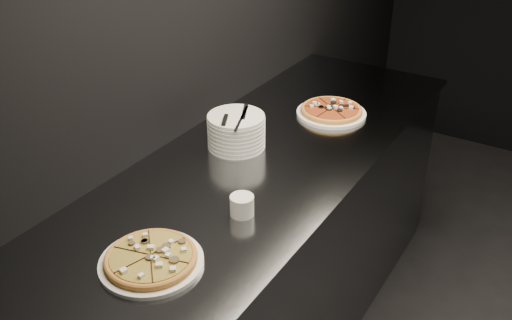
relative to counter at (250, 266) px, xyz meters
The scene contains 7 objects.
wall_left 1.01m from the counter, behind, with size 0.02×5.00×2.80m, color black.
counter is the anchor object (origin of this frame).
pizza_mushroom 0.76m from the counter, 84.79° to the right, with size 0.31×0.31×0.03m.
pizza_tomato 0.74m from the counter, 84.08° to the left, with size 0.35×0.35×0.03m.
plate_stack 0.55m from the counter, 139.83° to the left, with size 0.22×0.22×0.13m.
cutlery 0.61m from the counter, 142.49° to the left, with size 0.09×0.23×0.01m.
ramekin 0.57m from the counter, 62.23° to the right, with size 0.08×0.08×0.07m.
Camera 1 is at (-1.18, -1.49, 1.96)m, focal length 40.00 mm.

